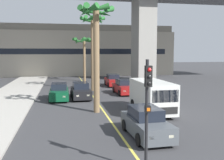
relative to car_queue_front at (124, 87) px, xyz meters
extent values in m
cube|color=#DBCC4C|center=(-3.48, -1.21, -0.72)|extent=(0.14, 56.00, 0.01)
cube|color=gray|center=(6.10, 12.44, 5.74)|extent=(2.80, 4.40, 12.92)
cube|color=#BCB29E|center=(-3.48, 25.22, 3.49)|extent=(37.35, 8.00, 8.43)
cube|color=gray|center=(-3.48, 25.22, 8.31)|extent=(36.60, 7.20, 1.20)
cube|color=black|center=(-3.48, 21.20, 3.91)|extent=(33.61, 0.04, 1.00)
cube|color=maroon|center=(0.00, -0.03, -0.14)|extent=(1.81, 4.14, 0.80)
cube|color=black|center=(0.00, 0.12, 0.54)|extent=(1.45, 2.09, 0.60)
cube|color=#F2EDCC|center=(0.52, -2.03, -0.09)|extent=(0.24, 0.09, 0.14)
cube|color=#F2EDCC|center=(-0.41, -2.05, -0.09)|extent=(0.24, 0.09, 0.14)
cylinder|color=black|center=(0.84, -1.28, -0.40)|extent=(0.24, 0.65, 0.64)
cylinder|color=black|center=(-0.77, -1.32, -0.40)|extent=(0.24, 0.65, 0.64)
cylinder|color=black|center=(0.77, 1.26, -0.40)|extent=(0.24, 0.65, 0.64)
cylinder|color=black|center=(-0.84, 1.22, -0.40)|extent=(0.24, 0.65, 0.64)
cube|color=#4C5156|center=(-2.21, -14.18, -0.14)|extent=(1.83, 4.15, 0.80)
cube|color=black|center=(-2.21, -14.03, 0.54)|extent=(1.46, 2.09, 0.60)
cube|color=#F2EDCC|center=(-1.68, -16.18, -0.09)|extent=(0.24, 0.09, 0.14)
cube|color=#F2EDCC|center=(-2.61, -16.20, -0.09)|extent=(0.24, 0.09, 0.14)
cylinder|color=black|center=(-1.36, -15.43, -0.40)|extent=(0.24, 0.65, 0.64)
cylinder|color=black|center=(-2.98, -15.48, -0.40)|extent=(0.24, 0.65, 0.64)
cylinder|color=black|center=(-1.44, -12.89, -0.40)|extent=(0.24, 0.65, 0.64)
cylinder|color=black|center=(-3.05, -12.94, -0.40)|extent=(0.24, 0.65, 0.64)
cube|color=black|center=(-4.79, -2.06, -0.14)|extent=(1.82, 4.15, 0.80)
cube|color=black|center=(-4.79, -1.91, 0.54)|extent=(1.45, 2.09, 0.60)
cube|color=#F2EDCC|center=(-4.26, -4.05, -0.09)|extent=(0.24, 0.09, 0.14)
cube|color=#F2EDCC|center=(-5.20, -4.08, -0.09)|extent=(0.24, 0.09, 0.14)
cylinder|color=black|center=(-3.94, -3.30, -0.40)|extent=(0.24, 0.65, 0.64)
cylinder|color=black|center=(-5.56, -3.35, -0.40)|extent=(0.24, 0.65, 0.64)
cylinder|color=black|center=(-4.02, -0.76, -0.40)|extent=(0.24, 0.65, 0.64)
cylinder|color=black|center=(-5.63, -0.81, -0.40)|extent=(0.24, 0.65, 0.64)
cube|color=maroon|center=(0.10, 6.67, -0.14)|extent=(1.72, 4.11, 0.80)
cube|color=black|center=(0.10, 6.82, 0.54)|extent=(1.41, 2.06, 0.60)
cube|color=#F2EDCC|center=(0.55, 4.65, -0.09)|extent=(0.24, 0.08, 0.14)
cube|color=#F2EDCC|center=(-0.38, 4.66, -0.09)|extent=(0.24, 0.08, 0.14)
cylinder|color=black|center=(0.90, 5.39, -0.40)|extent=(0.22, 0.64, 0.64)
cylinder|color=black|center=(-0.72, 5.40, -0.40)|extent=(0.22, 0.64, 0.64)
cylinder|color=black|center=(0.91, 7.93, -0.40)|extent=(0.22, 0.64, 0.64)
cylinder|color=black|center=(-0.70, 7.94, -0.40)|extent=(0.22, 0.64, 0.64)
cube|color=#0C4728|center=(-6.83, -2.33, -0.14)|extent=(1.73, 4.11, 0.80)
cube|color=black|center=(-6.83, -2.18, 0.54)|extent=(1.41, 2.06, 0.60)
cube|color=#F2EDCC|center=(-6.38, -4.34, -0.09)|extent=(0.24, 0.08, 0.14)
cube|color=#F2EDCC|center=(-7.31, -4.33, -0.09)|extent=(0.24, 0.08, 0.14)
cylinder|color=black|center=(-6.03, -3.60, -0.40)|extent=(0.22, 0.64, 0.64)
cylinder|color=black|center=(-7.65, -3.59, -0.40)|extent=(0.22, 0.64, 0.64)
cylinder|color=black|center=(-6.01, -1.06, -0.40)|extent=(0.22, 0.64, 0.64)
cylinder|color=black|center=(-7.63, -1.05, -0.40)|extent=(0.22, 0.64, 0.64)
cube|color=silver|center=(-0.07, -8.98, 0.59)|extent=(2.00, 5.20, 2.10)
cube|color=black|center=(-0.08, -11.54, 0.94)|extent=(1.80, 0.08, 0.80)
cube|color=black|center=(-0.08, -11.60, 0.01)|extent=(1.70, 0.06, 0.44)
cylinder|color=black|center=(0.87, -10.54, -0.34)|extent=(0.26, 0.76, 0.76)
cylinder|color=black|center=(-1.03, -10.54, -0.34)|extent=(0.26, 0.76, 0.76)
cylinder|color=black|center=(0.88, -7.42, -0.34)|extent=(0.26, 0.76, 0.76)
cylinder|color=black|center=(-1.02, -7.42, -0.34)|extent=(0.26, 0.76, 0.76)
cylinder|color=black|center=(-3.48, -18.00, 1.38)|extent=(0.12, 0.12, 4.20)
cube|color=black|center=(-3.48, -18.14, 2.88)|extent=(0.24, 0.20, 0.76)
sphere|color=red|center=(-3.48, -18.24, 3.12)|extent=(0.14, 0.14, 0.14)
sphere|color=black|center=(-3.48, -18.24, 2.88)|extent=(0.14, 0.14, 0.14)
sphere|color=black|center=(-3.48, -18.24, 2.64)|extent=(0.14, 0.14, 0.14)
cube|color=black|center=(-3.48, -18.12, 1.68)|extent=(0.20, 0.16, 0.24)
cube|color=orange|center=(-3.48, -18.20, 1.68)|extent=(0.12, 0.03, 0.12)
cylinder|color=brown|center=(-4.04, -8.05, 3.03)|extent=(0.45, 0.45, 7.50)
sphere|color=#236028|center=(-4.04, -8.05, 6.93)|extent=(0.60, 0.60, 0.60)
cone|color=#236028|center=(-3.19, -8.13, 6.73)|extent=(0.60, 1.79, 0.80)
cone|color=#236028|center=(-3.51, -7.38, 6.65)|extent=(1.65, 1.43, 0.94)
cone|color=#236028|center=(-4.01, -7.20, 6.71)|extent=(1.76, 0.48, 0.84)
cone|color=#236028|center=(-4.68, -7.50, 6.65)|extent=(1.47, 1.62, 0.94)
cone|color=#236028|center=(-4.88, -8.14, 6.73)|extent=(0.62, 1.79, 0.81)
cone|color=#236028|center=(-4.65, -8.64, 6.61)|extent=(1.53, 1.56, 1.01)
cone|color=#236028|center=(-4.07, -8.90, 6.71)|extent=(1.77, 0.52, 0.85)
cone|color=#236028|center=(-3.37, -8.58, 6.65)|extent=(1.44, 1.64, 0.94)
cylinder|color=brown|center=(-3.14, 12.80, 2.44)|extent=(0.36, 0.36, 6.33)
sphere|color=#236028|center=(-3.14, 12.80, 5.76)|extent=(0.60, 0.60, 0.60)
cone|color=#236028|center=(-1.95, 12.92, 5.41)|extent=(0.68, 2.45, 1.08)
cone|color=#236028|center=(-2.43, 13.76, 5.48)|extent=(2.22, 1.80, 0.96)
cone|color=#236028|center=(-3.88, 13.74, 5.48)|extent=(2.18, 1.85, 0.96)
cone|color=#236028|center=(-4.32, 12.96, 5.38)|extent=(0.76, 2.45, 1.13)
cone|color=#236028|center=(-3.61, 11.70, 5.43)|extent=(2.40, 1.36, 1.06)
cone|color=#236028|center=(-2.58, 11.74, 5.54)|extent=(2.36, 1.52, 0.86)
cylinder|color=brown|center=(-3.01, 2.94, 3.38)|extent=(0.42, 0.42, 8.21)
sphere|color=#236028|center=(-3.01, 2.94, 7.64)|extent=(0.60, 0.60, 0.60)
cone|color=#236028|center=(-2.09, 3.03, 7.27)|extent=(0.62, 1.93, 1.09)
cone|color=#236028|center=(-2.44, 3.67, 7.44)|extent=(1.77, 1.53, 0.82)
cone|color=#236028|center=(-3.04, 3.87, 7.33)|extent=(1.92, 0.49, 0.99)
cone|color=#236028|center=(-3.57, 3.68, 7.43)|extent=(1.79, 1.50, 0.83)
cone|color=#236028|center=(-3.94, 2.83, 7.41)|extent=(0.65, 1.95, 0.86)
cone|color=#236028|center=(-3.59, 2.21, 7.35)|extent=(1.77, 1.53, 0.97)
cone|color=#236028|center=(-3.06, 2.01, 7.40)|extent=(1.93, 0.55, 0.88)
cone|color=#236028|center=(-2.42, 2.22, 7.36)|extent=(1.75, 1.55, 0.95)
camera|label=1|loc=(-6.51, -26.98, 3.73)|focal=41.64mm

